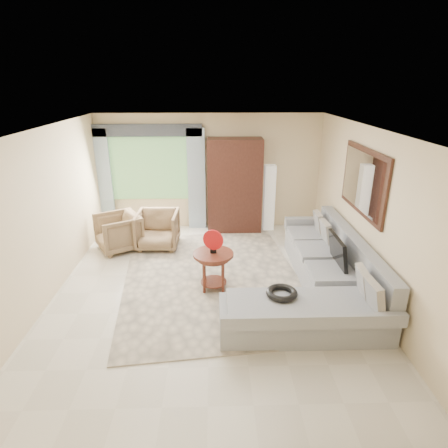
{
  "coord_description": "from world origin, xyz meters",
  "views": [
    {
      "loc": [
        0.09,
        -5.37,
        3.24
      ],
      "look_at": [
        0.25,
        0.35,
        1.05
      ],
      "focal_mm": 30.0,
      "sensor_mm": 36.0,
      "label": 1
    }
  ],
  "objects_px": {
    "tv_screen": "(338,251)",
    "coffee_table": "(213,270)",
    "sectional_sofa": "(321,280)",
    "potted_plant": "(116,224)",
    "armoire": "(234,186)",
    "armchair_right": "(158,230)",
    "floor_lamp": "(269,198)",
    "armchair_left": "(118,232)"
  },
  "relations": [
    {
      "from": "tv_screen",
      "to": "coffee_table",
      "type": "height_order",
      "value": "tv_screen"
    },
    {
      "from": "sectional_sofa",
      "to": "potted_plant",
      "type": "xyz_separation_m",
      "value": [
        -3.87,
        2.63,
        -0.0
      ]
    },
    {
      "from": "armoire",
      "to": "potted_plant",
      "type": "bearing_deg",
      "value": -174.32
    },
    {
      "from": "armchair_right",
      "to": "potted_plant",
      "type": "height_order",
      "value": "armchair_right"
    },
    {
      "from": "armchair_right",
      "to": "armoire",
      "type": "bearing_deg",
      "value": 31.93
    },
    {
      "from": "tv_screen",
      "to": "floor_lamp",
      "type": "xyz_separation_m",
      "value": [
        -0.7,
        2.81,
        0.03
      ]
    },
    {
      "from": "sectional_sofa",
      "to": "armchair_left",
      "type": "distance_m",
      "value": 4.1
    },
    {
      "from": "sectional_sofa",
      "to": "floor_lamp",
      "type": "relative_size",
      "value": 2.31
    },
    {
      "from": "armchair_left",
      "to": "armchair_right",
      "type": "bearing_deg",
      "value": 66.11
    },
    {
      "from": "floor_lamp",
      "to": "armoire",
      "type": "bearing_deg",
      "value": -175.71
    },
    {
      "from": "coffee_table",
      "to": "floor_lamp",
      "type": "relative_size",
      "value": 0.44
    },
    {
      "from": "potted_plant",
      "to": "armoire",
      "type": "xyz_separation_m",
      "value": [
        2.64,
        0.26,
        0.77
      ]
    },
    {
      "from": "armchair_right",
      "to": "armoire",
      "type": "xyz_separation_m",
      "value": [
        1.63,
        0.93,
        0.66
      ]
    },
    {
      "from": "tv_screen",
      "to": "armchair_left",
      "type": "height_order",
      "value": "tv_screen"
    },
    {
      "from": "sectional_sofa",
      "to": "armchair_right",
      "type": "distance_m",
      "value": 3.47
    },
    {
      "from": "sectional_sofa",
      "to": "coffee_table",
      "type": "relative_size",
      "value": 5.28
    },
    {
      "from": "armoire",
      "to": "coffee_table",
      "type": "bearing_deg",
      "value": -100.32
    },
    {
      "from": "sectional_sofa",
      "to": "armchair_right",
      "type": "relative_size",
      "value": 4.09
    },
    {
      "from": "armoire",
      "to": "floor_lamp",
      "type": "bearing_deg",
      "value": 4.29
    },
    {
      "from": "sectional_sofa",
      "to": "armchair_left",
      "type": "relative_size",
      "value": 4.21
    },
    {
      "from": "coffee_table",
      "to": "potted_plant",
      "type": "xyz_separation_m",
      "value": [
        -2.16,
        2.37,
        -0.06
      ]
    },
    {
      "from": "sectional_sofa",
      "to": "potted_plant",
      "type": "relative_size",
      "value": 6.2
    },
    {
      "from": "floor_lamp",
      "to": "armchair_left",
      "type": "bearing_deg",
      "value": -161.5
    },
    {
      "from": "tv_screen",
      "to": "armoire",
      "type": "xyz_separation_m",
      "value": [
        -1.5,
        2.75,
        0.33
      ]
    },
    {
      "from": "coffee_table",
      "to": "potted_plant",
      "type": "relative_size",
      "value": 1.17
    },
    {
      "from": "tv_screen",
      "to": "armchair_left",
      "type": "xyz_separation_m",
      "value": [
        -3.91,
        1.73,
        -0.35
      ]
    },
    {
      "from": "sectional_sofa",
      "to": "armchair_left",
      "type": "bearing_deg",
      "value": 152.62
    },
    {
      "from": "armchair_right",
      "to": "armchair_left",
      "type": "bearing_deg",
      "value": -171.42
    },
    {
      "from": "sectional_sofa",
      "to": "floor_lamp",
      "type": "height_order",
      "value": "floor_lamp"
    },
    {
      "from": "armoire",
      "to": "floor_lamp",
      "type": "relative_size",
      "value": 1.4
    },
    {
      "from": "coffee_table",
      "to": "armchair_left",
      "type": "bearing_deg",
      "value": 139.85
    },
    {
      "from": "armchair_left",
      "to": "sectional_sofa",
      "type": "bearing_deg",
      "value": 32.4
    },
    {
      "from": "coffee_table",
      "to": "floor_lamp",
      "type": "bearing_deg",
      "value": 64.61
    },
    {
      "from": "potted_plant",
      "to": "floor_lamp",
      "type": "bearing_deg",
      "value": 5.36
    },
    {
      "from": "armchair_left",
      "to": "floor_lamp",
      "type": "xyz_separation_m",
      "value": [
        3.21,
        1.07,
        0.38
      ]
    },
    {
      "from": "coffee_table",
      "to": "armoire",
      "type": "distance_m",
      "value": 2.77
    },
    {
      "from": "armchair_right",
      "to": "floor_lamp",
      "type": "bearing_deg",
      "value": 24.38
    },
    {
      "from": "sectional_sofa",
      "to": "floor_lamp",
      "type": "distance_m",
      "value": 3.03
    },
    {
      "from": "armchair_right",
      "to": "potted_plant",
      "type": "xyz_separation_m",
      "value": [
        -1.01,
        0.66,
        -0.11
      ]
    },
    {
      "from": "sectional_sofa",
      "to": "armchair_left",
      "type": "height_order",
      "value": "sectional_sofa"
    },
    {
      "from": "tv_screen",
      "to": "armchair_right",
      "type": "bearing_deg",
      "value": 149.76
    },
    {
      "from": "potted_plant",
      "to": "floor_lamp",
      "type": "relative_size",
      "value": 0.37
    }
  ]
}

